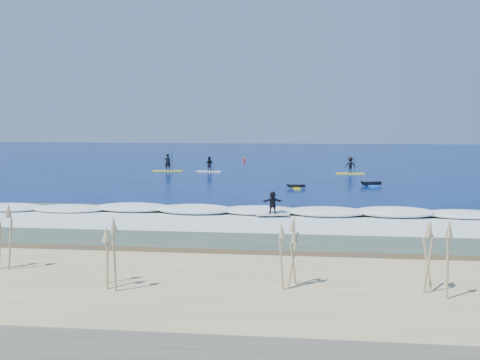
# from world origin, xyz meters

# --- Properties ---
(ground) EXTENTS (160.00, 160.00, 0.00)m
(ground) POSITION_xyz_m (0.00, 0.00, 0.00)
(ground) COLOR #031146
(ground) RESTS_ON ground
(dune) EXTENTS (90.00, 7.00, 2.00)m
(dune) POSITION_xyz_m (0.00, -27.00, 0.00)
(dune) COLOR tan
(dune) RESTS_ON ground
(wet_sand_strip) EXTENTS (90.00, 5.00, 0.08)m
(wet_sand_strip) POSITION_xyz_m (0.00, -21.50, 0.00)
(wet_sand_strip) COLOR #4D3D24
(wet_sand_strip) RESTS_ON ground
(shallow_water) EXTENTS (90.00, 13.00, 0.01)m
(shallow_water) POSITION_xyz_m (0.00, -14.00, 0.01)
(shallow_water) COLOR #364A3B
(shallow_water) RESTS_ON ground
(breaking_wave) EXTENTS (40.00, 6.00, 0.30)m
(breaking_wave) POSITION_xyz_m (0.00, -10.00, 0.00)
(breaking_wave) COLOR white
(breaking_wave) RESTS_ON ground
(whitewater) EXTENTS (34.00, 5.00, 0.02)m
(whitewater) POSITION_xyz_m (0.00, -13.00, 0.00)
(whitewater) COLOR silver
(whitewater) RESTS_ON ground
(dune_grass) EXTENTS (40.00, 4.00, 1.70)m
(dune_grass) POSITION_xyz_m (0.00, -27.00, 1.85)
(dune_grass) COLOR tan
(dune_grass) RESTS_ON dune
(sup_paddler_left) EXTENTS (3.28, 1.26, 2.25)m
(sup_paddler_left) POSITION_xyz_m (-10.82, 14.72, 0.70)
(sup_paddler_left) COLOR yellow
(sup_paddler_left) RESTS_ON ground
(sup_paddler_center) EXTENTS (2.79, 1.12, 1.91)m
(sup_paddler_center) POSITION_xyz_m (-6.27, 14.76, 0.71)
(sup_paddler_center) COLOR white
(sup_paddler_center) RESTS_ON ground
(sup_paddler_right) EXTENTS (2.93, 0.75, 2.05)m
(sup_paddler_right) POSITION_xyz_m (8.63, 14.24, 0.80)
(sup_paddler_right) COLOR yellow
(sup_paddler_right) RESTS_ON ground
(prone_paddler_near) EXTENTS (1.56, 2.01, 0.41)m
(prone_paddler_near) POSITION_xyz_m (3.10, 2.13, 0.14)
(prone_paddler_near) COLOR yellow
(prone_paddler_near) RESTS_ON ground
(prone_paddler_far) EXTENTS (1.83, 2.42, 0.49)m
(prone_paddler_far) POSITION_xyz_m (9.44, 4.45, 0.17)
(prone_paddler_far) COLOR blue
(prone_paddler_far) RESTS_ON ground
(wave_surfer) EXTENTS (1.99, 0.87, 1.40)m
(wave_surfer) POSITION_xyz_m (1.83, -11.04, 0.80)
(wave_surfer) COLOR silver
(wave_surfer) RESTS_ON breaking_wave
(marker_buoy) EXTENTS (0.31, 0.31, 0.73)m
(marker_buoy) POSITION_xyz_m (-3.89, 28.06, 0.32)
(marker_buoy) COLOR #FA3616
(marker_buoy) RESTS_ON ground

